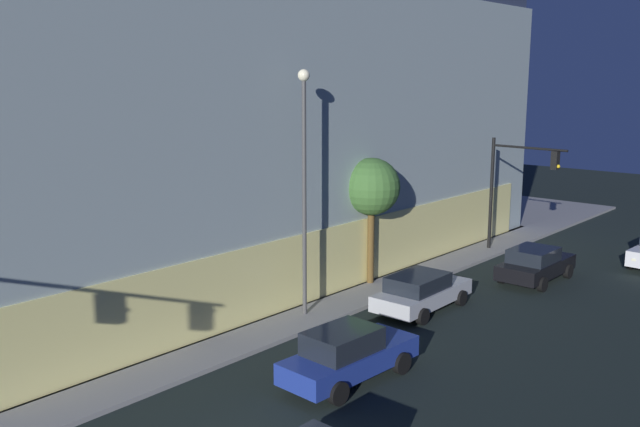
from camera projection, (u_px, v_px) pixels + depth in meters
modern_building at (187, 107)px, 35.28m from camera, size 34.23×21.45×15.32m
traffic_light_far_corner at (515, 177)px, 35.37m from camera, size 0.61×4.19×5.87m
street_lamp_sidewalk at (304, 167)px, 25.59m from camera, size 0.44×0.44×9.22m
sidewalk_tree at (372, 188)px, 29.97m from camera, size 2.49×2.49×5.55m
car_blue at (348, 354)px, 20.94m from camera, size 4.78×2.11×1.70m
car_silver at (421, 291)px, 27.38m from camera, size 4.71×2.16×1.51m
car_black at (535, 264)px, 31.33m from camera, size 4.49×2.15×1.57m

